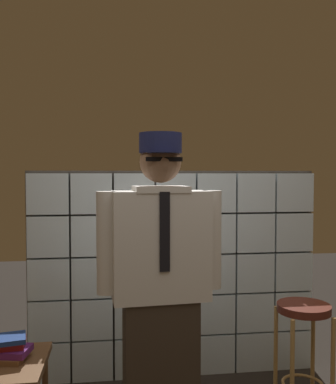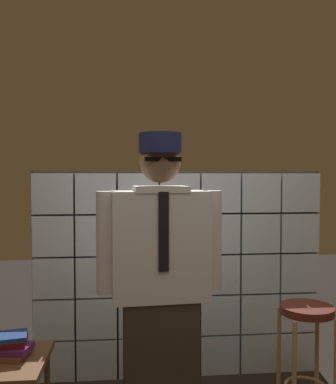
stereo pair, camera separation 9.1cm
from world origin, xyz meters
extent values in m
cube|color=silver|center=(-0.97, 1.31, 0.15)|extent=(0.31, 0.08, 0.31)
cube|color=silver|center=(-0.64, 1.31, 0.15)|extent=(0.31, 0.08, 0.31)
cube|color=silver|center=(-0.32, 1.31, 0.15)|extent=(0.31, 0.08, 0.31)
cube|color=silver|center=(0.00, 1.31, 0.15)|extent=(0.31, 0.08, 0.31)
cube|color=silver|center=(0.32, 1.31, 0.15)|extent=(0.31, 0.08, 0.31)
cube|color=silver|center=(0.64, 1.31, 0.15)|extent=(0.31, 0.08, 0.31)
cube|color=silver|center=(0.97, 1.31, 0.15)|extent=(0.31, 0.08, 0.31)
cube|color=silver|center=(-0.97, 1.31, 0.48)|extent=(0.31, 0.08, 0.31)
cube|color=silver|center=(-0.64, 1.31, 0.48)|extent=(0.31, 0.08, 0.31)
cube|color=silver|center=(-0.32, 1.31, 0.48)|extent=(0.31, 0.08, 0.31)
cube|color=silver|center=(0.00, 1.31, 0.48)|extent=(0.31, 0.08, 0.31)
cube|color=silver|center=(0.32, 1.31, 0.48)|extent=(0.31, 0.08, 0.31)
cube|color=silver|center=(0.64, 1.31, 0.48)|extent=(0.31, 0.08, 0.31)
cube|color=silver|center=(0.97, 1.31, 0.48)|extent=(0.31, 0.08, 0.31)
cube|color=silver|center=(-0.97, 1.31, 0.80)|extent=(0.31, 0.08, 0.31)
cube|color=silver|center=(-0.64, 1.31, 0.80)|extent=(0.31, 0.08, 0.31)
cube|color=silver|center=(-0.32, 1.31, 0.80)|extent=(0.31, 0.08, 0.31)
cube|color=silver|center=(0.00, 1.31, 0.80)|extent=(0.31, 0.08, 0.31)
cube|color=silver|center=(0.32, 1.31, 0.80)|extent=(0.31, 0.08, 0.31)
cube|color=silver|center=(0.64, 1.31, 0.80)|extent=(0.31, 0.08, 0.31)
cube|color=silver|center=(0.97, 1.31, 0.80)|extent=(0.31, 0.08, 0.31)
cube|color=silver|center=(-0.97, 1.31, 1.12)|extent=(0.31, 0.08, 0.31)
cube|color=silver|center=(-0.64, 1.31, 1.12)|extent=(0.31, 0.08, 0.31)
cube|color=silver|center=(-0.32, 1.31, 1.12)|extent=(0.31, 0.08, 0.31)
cube|color=silver|center=(0.00, 1.31, 1.12)|extent=(0.31, 0.08, 0.31)
cube|color=silver|center=(0.32, 1.31, 1.12)|extent=(0.31, 0.08, 0.31)
cube|color=silver|center=(0.64, 1.31, 1.12)|extent=(0.31, 0.08, 0.31)
cube|color=silver|center=(0.97, 1.31, 1.12)|extent=(0.31, 0.08, 0.31)
cube|color=silver|center=(-0.97, 1.31, 1.44)|extent=(0.31, 0.08, 0.31)
cube|color=silver|center=(-0.64, 1.31, 1.44)|extent=(0.31, 0.08, 0.31)
cube|color=silver|center=(-0.32, 1.31, 1.44)|extent=(0.31, 0.08, 0.31)
cube|color=silver|center=(0.00, 1.31, 1.44)|extent=(0.31, 0.08, 0.31)
cube|color=silver|center=(0.32, 1.31, 1.44)|extent=(0.31, 0.08, 0.31)
cube|color=silver|center=(0.64, 1.31, 1.44)|extent=(0.31, 0.08, 0.31)
cube|color=silver|center=(0.97, 1.31, 1.44)|extent=(0.31, 0.08, 0.31)
cube|color=#38332D|center=(0.00, 1.36, 0.80)|extent=(2.28, 0.02, 1.64)
cube|color=#382D23|center=(-0.22, 0.43, 0.44)|extent=(0.43, 0.24, 0.87)
cube|color=silver|center=(-0.22, 0.43, 1.18)|extent=(0.56, 0.28, 0.62)
cube|color=black|center=(-0.21, 0.30, 1.28)|extent=(0.06, 0.01, 0.43)
cube|color=silver|center=(-0.22, 0.43, 1.50)|extent=(0.32, 0.27, 0.04)
sphere|color=#846047|center=(-0.22, 0.43, 1.66)|extent=(0.24, 0.24, 0.24)
ellipsoid|color=black|center=(-0.21, 0.37, 1.62)|extent=(0.16, 0.09, 0.11)
cube|color=black|center=(-0.21, 0.32, 1.67)|extent=(0.20, 0.03, 0.02)
cylinder|color=#191E47|center=(-0.21, 0.34, 1.71)|extent=(0.19, 0.19, 0.01)
cylinder|color=#191E47|center=(-0.22, 0.43, 1.76)|extent=(0.24, 0.24, 0.11)
cylinder|color=silver|center=(0.09, 0.45, 1.21)|extent=(0.12, 0.12, 0.57)
cylinder|color=silver|center=(-0.52, 0.40, 1.21)|extent=(0.12, 0.12, 0.57)
cylinder|color=#592319|center=(0.73, 0.61, 0.73)|extent=(0.34, 0.34, 0.05)
cylinder|color=tan|center=(0.60, 0.47, 0.35)|extent=(0.03, 0.03, 0.70)
cylinder|color=tan|center=(0.87, 0.47, 0.35)|extent=(0.03, 0.03, 0.70)
cylinder|color=tan|center=(0.60, 0.74, 0.35)|extent=(0.03, 0.03, 0.70)
cylinder|color=tan|center=(0.87, 0.74, 0.35)|extent=(0.03, 0.03, 0.70)
cube|color=brown|center=(-1.07, 0.47, 0.57)|extent=(0.22, 0.21, 0.03)
cube|color=#591E66|center=(-1.07, 0.47, 0.60)|extent=(0.26, 0.20, 0.04)
cube|color=maroon|center=(-1.07, 0.49, 0.64)|extent=(0.19, 0.17, 0.04)
cube|color=navy|center=(-1.06, 0.47, 0.67)|extent=(0.20, 0.19, 0.03)
camera|label=1|loc=(-0.48, -1.95, 1.59)|focal=39.54mm
camera|label=2|loc=(-0.39, -1.96, 1.59)|focal=39.54mm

